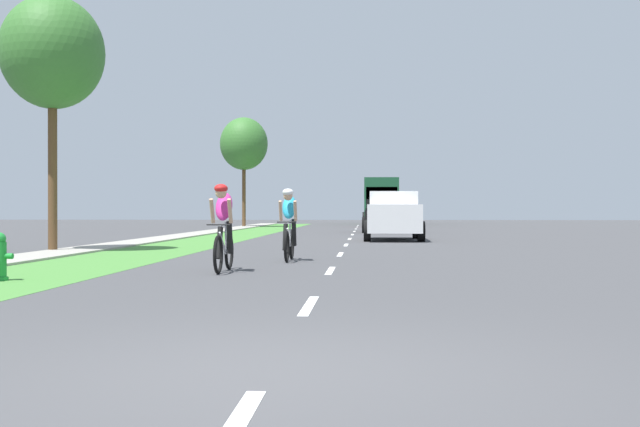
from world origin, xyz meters
name	(u,v)px	position (x,y,z in m)	size (l,w,h in m)	color
ground_plane	(347,244)	(0.00, 20.00, 0.00)	(120.00, 120.00, 0.00)	#424244
grass_verge	(195,243)	(-5.12, 20.00, 0.00)	(2.68, 70.00, 0.01)	#478438
sidewalk_concrete	(136,243)	(-7.15, 20.00, 0.00)	(1.39, 70.00, 0.10)	#9E998E
lane_markings_center	(350,239)	(0.00, 24.00, 0.00)	(0.12, 52.71, 0.01)	white
cyclist_lead	(223,227)	(-1.91, 8.35, 0.81)	(0.42, 1.72, 1.58)	black
cyclist_trailing	(289,224)	(-1.04, 11.34, 0.81)	(0.42, 1.72, 1.58)	black
suv_white	(393,215)	(1.62, 23.11, 0.95)	(2.15, 4.70, 1.79)	silver
pickup_black	(384,216)	(1.53, 33.05, 0.83)	(2.22, 5.10, 1.64)	black
sedan_maroon	(382,215)	(1.64, 44.56, 0.77)	(1.98, 4.30, 1.52)	maroon
bus_dark_green	(380,199)	(1.70, 55.13, 1.98)	(2.78, 11.60, 3.48)	#194C2D
street_tree_near	(52,54)	(-7.76, 14.65, 5.31)	(2.75, 2.75, 6.86)	brown
street_tree_far	(244,144)	(-7.47, 44.34, 5.47)	(3.15, 3.15, 7.23)	brown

